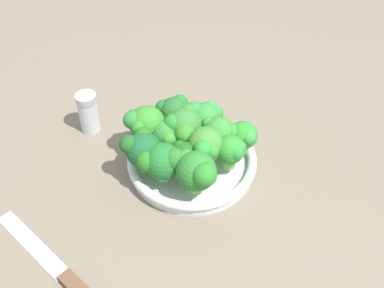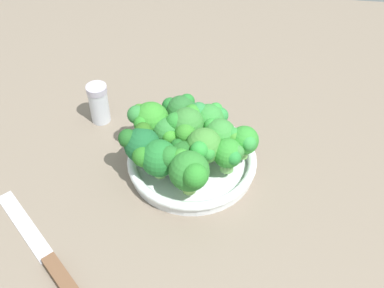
% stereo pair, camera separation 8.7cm
% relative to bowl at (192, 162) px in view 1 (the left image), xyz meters
% --- Properties ---
extents(ground_plane, '(1.30, 1.30, 0.03)m').
position_rel_bowl_xyz_m(ground_plane, '(-0.03, 0.01, -0.03)').
color(ground_plane, '#7B6C5C').
extents(bowl, '(0.24, 0.24, 0.03)m').
position_rel_bowl_xyz_m(bowl, '(0.00, 0.00, 0.00)').
color(bowl, white).
rests_on(bowl, ground_plane).
extents(broccoli_floret_0, '(0.07, 0.08, 0.08)m').
position_rel_bowl_xyz_m(broccoli_floret_0, '(-0.04, -0.08, 0.06)').
color(broccoli_floret_0, '#9FD073').
rests_on(broccoli_floret_0, bowl).
extents(broccoli_floret_1, '(0.06, 0.07, 0.06)m').
position_rel_bowl_xyz_m(broccoli_floret_1, '(-0.08, -0.03, 0.05)').
color(broccoli_floret_1, '#8FD369').
rests_on(broccoli_floret_1, bowl).
extents(broccoli_floret_2, '(0.08, 0.06, 0.08)m').
position_rel_bowl_xyz_m(broccoli_floret_2, '(0.02, 0.02, 0.06)').
color(broccoli_floret_2, '#7FC359').
rests_on(broccoli_floret_2, bowl).
extents(broccoli_floret_3, '(0.06, 0.08, 0.07)m').
position_rel_bowl_xyz_m(broccoli_floret_3, '(0.05, -0.05, 0.06)').
color(broccoli_floret_3, '#8DCB6A').
rests_on(broccoli_floret_3, bowl).
extents(broccoli_floret_4, '(0.08, 0.07, 0.08)m').
position_rel_bowl_xyz_m(broccoli_floret_4, '(-0.03, -0.01, 0.06)').
color(broccoli_floret_4, '#80C357').
rests_on(broccoli_floret_4, bowl).
extents(broccoli_floret_5, '(0.06, 0.07, 0.07)m').
position_rel_bowl_xyz_m(broccoli_floret_5, '(-0.06, 0.02, 0.06)').
color(broccoli_floret_5, '#A1CA64').
rests_on(broccoli_floret_5, bowl).
extents(broccoli_floret_6, '(0.05, 0.05, 0.06)m').
position_rel_bowl_xyz_m(broccoli_floret_6, '(0.04, -0.01, 0.05)').
color(broccoli_floret_6, '#86CC65').
rests_on(broccoli_floret_6, bowl).
extents(broccoli_floret_7, '(0.07, 0.07, 0.08)m').
position_rel_bowl_xyz_m(broccoli_floret_7, '(0.03, -0.09, 0.06)').
color(broccoli_floret_7, '#8ACF68').
rests_on(broccoli_floret_7, bowl).
extents(broccoli_floret_8, '(0.08, 0.07, 0.08)m').
position_rel_bowl_xyz_m(broccoli_floret_8, '(0.08, 0.01, 0.06)').
color(broccoli_floret_8, '#9ED464').
rests_on(broccoli_floret_8, bowl).
extents(broccoli_floret_9, '(0.05, 0.06, 0.07)m').
position_rel_bowl_xyz_m(broccoli_floret_9, '(-0.01, 0.09, 0.06)').
color(broccoli_floret_9, '#84C562').
rests_on(broccoli_floret_9, bowl).
extents(broccoli_floret_10, '(0.05, 0.05, 0.07)m').
position_rel_bowl_xyz_m(broccoli_floret_10, '(0.03, 0.07, 0.05)').
color(broccoli_floret_10, '#77B45D').
rests_on(broccoli_floret_10, bowl).
extents(broccoli_floret_11, '(0.06, 0.05, 0.06)m').
position_rel_bowl_xyz_m(broccoli_floret_11, '(-0.02, -0.05, 0.05)').
color(broccoli_floret_11, '#94DA6F').
rests_on(broccoli_floret_11, bowl).
extents(broccoli_floret_12, '(0.06, 0.06, 0.07)m').
position_rel_bowl_xyz_m(broccoli_floret_12, '(-0.02, 0.05, 0.06)').
color(broccoli_floret_12, '#84B55B').
rests_on(broccoli_floret_12, bowl).
extents(knife, '(0.20, 0.21, 0.01)m').
position_rel_bowl_xyz_m(knife, '(0.22, -0.20, -0.01)').
color(knife, silver).
rests_on(knife, ground_plane).
extents(pepper_shaker, '(0.04, 0.04, 0.09)m').
position_rel_bowl_xyz_m(pepper_shaker, '(-0.11, -0.20, 0.03)').
color(pepper_shaker, silver).
rests_on(pepper_shaker, ground_plane).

